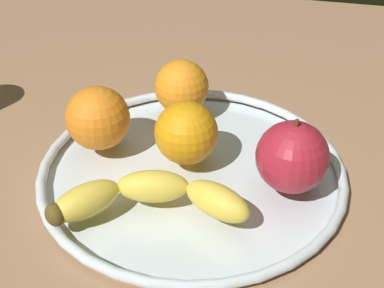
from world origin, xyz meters
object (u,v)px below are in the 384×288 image
at_px(orange_front_right, 186,133).
at_px(orange_back_left, 182,87).
at_px(banana, 148,197).
at_px(orange_center, 98,118).
at_px(fruit_bowl, 192,170).
at_px(apple, 292,157).

bearing_deg(orange_front_right, orange_back_left, -73.22).
relative_size(banana, orange_back_left, 2.95).
height_order(banana, orange_front_right, orange_front_right).
bearing_deg(orange_center, banana, 132.89).
distance_m(fruit_bowl, apple, 0.13).
xyz_separation_m(apple, orange_back_left, (0.16, -0.13, -0.00)).
xyz_separation_m(orange_front_right, orange_back_left, (0.03, -0.11, -0.00)).
height_order(banana, orange_back_left, orange_back_left).
bearing_deg(orange_front_right, apple, 169.60).
relative_size(fruit_bowl, orange_center, 4.67).
xyz_separation_m(fruit_bowl, orange_center, (0.12, -0.01, 0.05)).
bearing_deg(orange_center, orange_front_right, 177.79).
distance_m(apple, orange_center, 0.24).
distance_m(apple, orange_back_left, 0.21).
bearing_deg(orange_back_left, banana, 94.02).
height_order(apple, orange_front_right, apple).
bearing_deg(banana, orange_back_left, -98.73).
relative_size(apple, orange_center, 1.13).
relative_size(banana, apple, 2.43).
xyz_separation_m(banana, orange_center, (0.09, -0.10, 0.02)).
distance_m(banana, apple, 0.16).
height_order(fruit_bowl, orange_front_right, orange_front_right).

